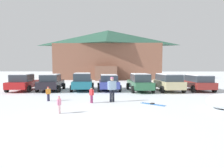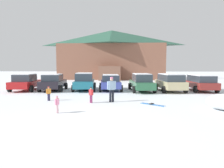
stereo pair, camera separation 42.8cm
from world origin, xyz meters
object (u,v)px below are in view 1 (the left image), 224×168
parked_black_sedan (51,82)px  skier_child_in_pink_snowsuit (59,104)px  parked_blue_hatchback (109,82)px  skier_child_in_orange_jacket (48,93)px  parked_beige_suv (168,82)px  parked_green_coupe (140,82)px  skier_adult_in_blue_parka (112,88)px  parked_teal_hatchback (83,82)px  parked_maroon_van (198,82)px  pair_of_skis (153,104)px  ski_lodge (108,54)px  skier_child_in_red_jacket (92,94)px  parked_red_sedan (23,82)px

parked_black_sedan → skier_child_in_pink_snowsuit: 9.97m
parked_blue_hatchback → skier_child_in_orange_jacket: bearing=-122.6°
parked_blue_hatchback → parked_beige_suv: size_ratio=1.02×
parked_green_coupe → skier_adult_in_blue_parka: size_ratio=2.95×
parked_teal_hatchback → parked_beige_suv: (8.30, -0.58, 0.04)m
parked_maroon_van → skier_child_in_orange_jacket: 13.97m
parked_green_coupe → pair_of_skis: parked_green_coupe is taller
ski_lodge → parked_green_coupe: bearing=-78.8°
parked_beige_suv → parked_maroon_van: 2.99m
parked_green_coupe → skier_child_in_red_jacket: 7.43m
parked_red_sedan → parked_green_coupe: bearing=-0.1°
parked_blue_hatchback → skier_child_in_pink_snowsuit: bearing=-102.6°
parked_black_sedan → skier_child_in_pink_snowsuit: size_ratio=4.68×
parked_green_coupe → skier_child_in_orange_jacket: size_ratio=4.98×
parked_maroon_van → skier_adult_in_blue_parka: bearing=-142.9°
ski_lodge → skier_adult_in_blue_parka: (1.18, -24.78, -3.65)m
ski_lodge → parked_teal_hatchback: size_ratio=4.12×
ski_lodge → parked_red_sedan: ski_lodge is taller
skier_child_in_red_jacket → skier_child_in_orange_jacket: 3.13m
parked_beige_suv → skier_child_in_orange_jacket: parked_beige_suv is taller
parked_green_coupe → parked_maroon_van: 5.69m
parked_maroon_van → pair_of_skis: 9.11m
parked_black_sedan → skier_adult_in_blue_parka: skier_adult_in_blue_parka is taller
ski_lodge → parked_blue_hatchback: size_ratio=4.47×
parked_teal_hatchback → skier_child_in_orange_jacket: size_ratio=4.78×
skier_child_in_pink_snowsuit → pair_of_skis: size_ratio=0.61×
parked_red_sedan → parked_maroon_van: (17.03, 0.29, 0.02)m
ski_lodge → skier_child_in_orange_jacket: 25.04m
ski_lodge → skier_child_in_pink_snowsuit: bearing=-92.9°
ski_lodge → skier_child_in_red_jacket: size_ratio=18.58×
parked_black_sedan → parked_teal_hatchback: (3.02, 0.44, 0.04)m
skier_child_in_orange_jacket → parked_green_coupe: bearing=39.1°
parked_blue_hatchback → skier_child_in_orange_jacket: parked_blue_hatchback is taller
parked_beige_suv → pair_of_skis: bearing=-112.0°
parked_beige_suv → parked_black_sedan: bearing=179.3°
skier_child_in_pink_snowsuit → skier_adult_in_blue_parka: skier_adult_in_blue_parka is taller
parked_blue_hatchback → parked_beige_suv: 5.74m
parked_green_coupe → parked_maroon_van: bearing=3.2°
parked_green_coupe → skier_child_in_orange_jacket: (-6.95, -5.65, -0.29)m
pair_of_skis → parked_red_sedan: bearing=149.2°
parked_blue_hatchback → parked_maroon_van: 8.69m
parked_green_coupe → parked_red_sedan: bearing=179.9°
skier_child_in_red_jacket → skier_adult_in_blue_parka: (1.32, 0.40, 0.35)m
parked_green_coupe → pair_of_skis: size_ratio=3.34×
skier_child_in_red_jacket → pair_of_skis: bearing=-6.3°
skier_adult_in_blue_parka → skier_child_in_orange_jacket: 4.41m
parked_beige_suv → skier_child_in_orange_jacket: 11.18m
parked_red_sedan → pair_of_skis: bearing=-30.8°
parked_black_sedan → skier_child_in_red_jacket: size_ratio=3.99×
ski_lodge → skier_child_in_pink_snowsuit: size_ratio=21.81×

